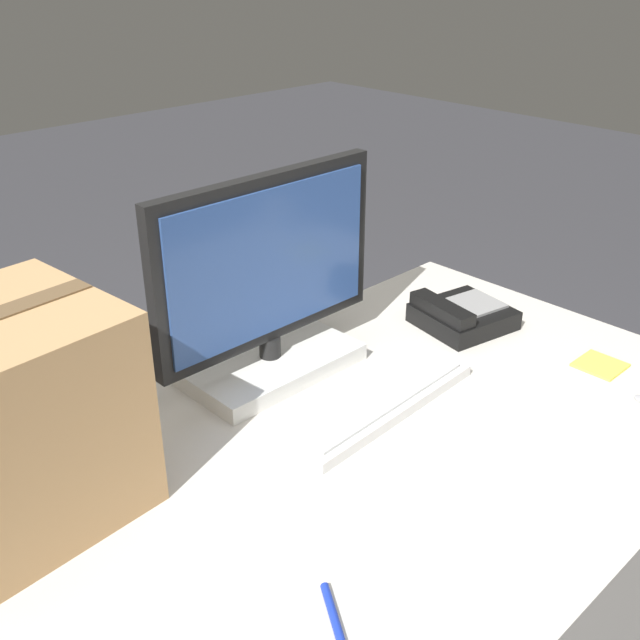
{
  "coord_description": "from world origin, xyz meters",
  "views": [
    {
      "loc": [
        -0.65,
        -0.72,
        1.54
      ],
      "look_at": [
        0.23,
        0.19,
        0.9
      ],
      "focal_mm": 42.0,
      "sensor_mm": 36.0,
      "label": 1
    }
  ],
  "objects_px": {
    "keyboard": "(373,399)",
    "monitor": "(269,295)",
    "pen_marker": "(337,627)",
    "cardboard_box": "(13,417)",
    "desk_phone": "(461,315)",
    "sticky_note_pad": "(600,365)"
  },
  "relations": [
    {
      "from": "keyboard",
      "to": "monitor",
      "type": "bearing_deg",
      "value": 101.3
    },
    {
      "from": "keyboard",
      "to": "pen_marker",
      "type": "bearing_deg",
      "value": -145.41
    },
    {
      "from": "cardboard_box",
      "to": "desk_phone",
      "type": "bearing_deg",
      "value": -5.68
    },
    {
      "from": "keyboard",
      "to": "pen_marker",
      "type": "xyz_separation_m",
      "value": [
        -0.42,
        -0.32,
        -0.01
      ]
    },
    {
      "from": "pen_marker",
      "to": "desk_phone",
      "type": "bearing_deg",
      "value": -32.17
    },
    {
      "from": "keyboard",
      "to": "cardboard_box",
      "type": "height_order",
      "value": "cardboard_box"
    },
    {
      "from": "keyboard",
      "to": "sticky_note_pad",
      "type": "bearing_deg",
      "value": -29.93
    },
    {
      "from": "keyboard",
      "to": "desk_phone",
      "type": "relative_size",
      "value": 2.02
    },
    {
      "from": "monitor",
      "to": "desk_phone",
      "type": "height_order",
      "value": "monitor"
    },
    {
      "from": "desk_phone",
      "to": "pen_marker",
      "type": "distance_m",
      "value": 0.9
    },
    {
      "from": "cardboard_box",
      "to": "pen_marker",
      "type": "distance_m",
      "value": 0.56
    },
    {
      "from": "keyboard",
      "to": "desk_phone",
      "type": "distance_m",
      "value": 0.4
    },
    {
      "from": "desk_phone",
      "to": "monitor",
      "type": "bearing_deg",
      "value": 172.44
    },
    {
      "from": "keyboard",
      "to": "desk_phone",
      "type": "height_order",
      "value": "desk_phone"
    },
    {
      "from": "pen_marker",
      "to": "sticky_note_pad",
      "type": "distance_m",
      "value": 0.87
    },
    {
      "from": "keyboard",
      "to": "sticky_note_pad",
      "type": "relative_size",
      "value": 4.96
    },
    {
      "from": "cardboard_box",
      "to": "sticky_note_pad",
      "type": "xyz_separation_m",
      "value": [
        1.04,
        -0.41,
        -0.16
      ]
    },
    {
      "from": "monitor",
      "to": "sticky_note_pad",
      "type": "distance_m",
      "value": 0.71
    },
    {
      "from": "monitor",
      "to": "keyboard",
      "type": "height_order",
      "value": "monitor"
    },
    {
      "from": "monitor",
      "to": "cardboard_box",
      "type": "relative_size",
      "value": 1.56
    },
    {
      "from": "monitor",
      "to": "keyboard",
      "type": "bearing_deg",
      "value": -75.96
    },
    {
      "from": "monitor",
      "to": "desk_phone",
      "type": "relative_size",
      "value": 2.35
    }
  ]
}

